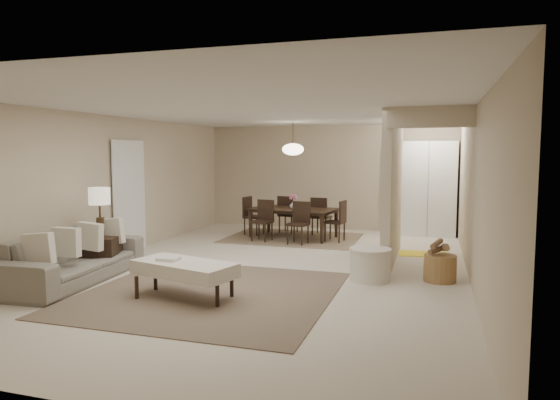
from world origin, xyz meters
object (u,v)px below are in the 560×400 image
(sofa, at_px, (73,257))
(dining_table, at_px, (293,223))
(side_table, at_px, (101,255))
(pantry_cabinet, at_px, (428,189))
(wicker_basket, at_px, (440,268))
(ottoman_bench, at_px, (184,269))
(round_pouf, at_px, (370,265))

(sofa, relative_size, dining_table, 1.30)
(side_table, bearing_deg, pantry_cabinet, 47.30)
(wicker_basket, bearing_deg, ottoman_bench, -149.13)
(pantry_cabinet, distance_m, sofa, 7.49)
(pantry_cabinet, bearing_deg, dining_table, -155.58)
(pantry_cabinet, bearing_deg, sofa, -130.07)
(ottoman_bench, height_order, dining_table, dining_table)
(pantry_cabinet, relative_size, ottoman_bench, 1.46)
(pantry_cabinet, relative_size, wicker_basket, 4.63)
(pantry_cabinet, bearing_deg, ottoman_bench, -115.51)
(sofa, height_order, round_pouf, sofa)
(pantry_cabinet, xyz_separation_m, wicker_basket, (0.24, -4.15, -0.86))
(ottoman_bench, bearing_deg, sofa, -173.63)
(round_pouf, relative_size, dining_table, 0.33)
(side_table, bearing_deg, round_pouf, 10.49)
(pantry_cabinet, height_order, sofa, pantry_cabinet)
(side_table, relative_size, wicker_basket, 1.23)
(ottoman_bench, bearing_deg, round_pouf, 52.06)
(sofa, distance_m, round_pouf, 4.28)
(side_table, bearing_deg, dining_table, 63.10)
(side_table, distance_m, wicker_basket, 5.09)
(pantry_cabinet, bearing_deg, side_table, -132.70)
(ottoman_bench, distance_m, round_pouf, 2.68)
(wicker_basket, bearing_deg, sofa, -162.84)
(ottoman_bench, xyz_separation_m, round_pouf, (2.14, 1.60, -0.15))
(wicker_basket, relative_size, dining_table, 0.25)
(dining_table, bearing_deg, pantry_cabinet, 33.62)
(round_pouf, xyz_separation_m, dining_table, (-2.05, 3.14, 0.09))
(sofa, relative_size, wicker_basket, 5.29)
(round_pouf, relative_size, wicker_basket, 1.33)
(dining_table, bearing_deg, side_table, -107.71)
(ottoman_bench, bearing_deg, wicker_basket, 46.06)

